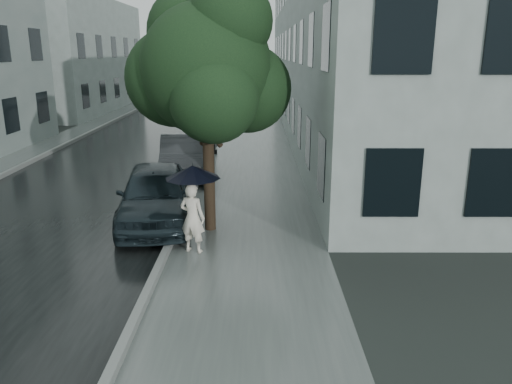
{
  "coord_description": "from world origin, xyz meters",
  "views": [
    {
      "loc": [
        0.42,
        -8.77,
        4.3
      ],
      "look_at": [
        0.4,
        1.82,
        1.3
      ],
      "focal_mm": 35.0,
      "sensor_mm": 36.0,
      "label": 1
    }
  ],
  "objects_px": {
    "pedestrian": "(192,218)",
    "street_tree": "(207,67)",
    "lamp_post": "(209,89)",
    "car_near": "(155,194)",
    "car_far": "(183,156)"
  },
  "relations": [
    {
      "from": "pedestrian",
      "to": "car_far",
      "type": "bearing_deg",
      "value": -61.23
    },
    {
      "from": "pedestrian",
      "to": "street_tree",
      "type": "bearing_deg",
      "value": -79.82
    },
    {
      "from": "pedestrian",
      "to": "lamp_post",
      "type": "distance_m",
      "value": 11.13
    },
    {
      "from": "street_tree",
      "to": "lamp_post",
      "type": "xyz_separation_m",
      "value": [
        -0.86,
        9.36,
        -1.18
      ]
    },
    {
      "from": "pedestrian",
      "to": "car_far",
      "type": "xyz_separation_m",
      "value": [
        -1.21,
        6.99,
        -0.06
      ]
    },
    {
      "from": "pedestrian",
      "to": "street_tree",
      "type": "xyz_separation_m",
      "value": [
        0.24,
        1.58,
        3.16
      ]
    },
    {
      "from": "street_tree",
      "to": "car_near",
      "type": "height_order",
      "value": "street_tree"
    },
    {
      "from": "pedestrian",
      "to": "car_near",
      "type": "relative_size",
      "value": 0.35
    },
    {
      "from": "car_far",
      "to": "street_tree",
      "type": "bearing_deg",
      "value": -82.69
    },
    {
      "from": "pedestrian",
      "to": "lamp_post",
      "type": "height_order",
      "value": "lamp_post"
    },
    {
      "from": "lamp_post",
      "to": "car_near",
      "type": "xyz_separation_m",
      "value": [
        -0.6,
        -8.96,
        -2.01
      ]
    },
    {
      "from": "pedestrian",
      "to": "car_near",
      "type": "height_order",
      "value": "pedestrian"
    },
    {
      "from": "pedestrian",
      "to": "lamp_post",
      "type": "bearing_deg",
      "value": -67.83
    },
    {
      "from": "pedestrian",
      "to": "car_far",
      "type": "distance_m",
      "value": 7.09
    },
    {
      "from": "street_tree",
      "to": "car_near",
      "type": "bearing_deg",
      "value": 164.57
    }
  ]
}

